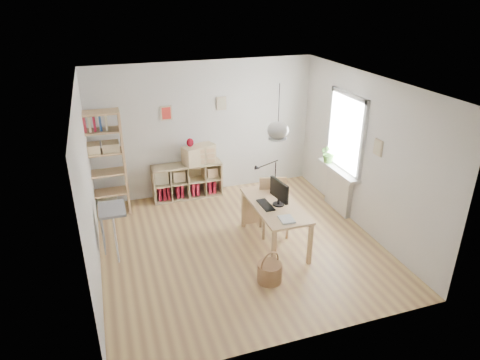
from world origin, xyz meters
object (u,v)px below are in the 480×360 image
object	(u,v)px
tall_bookshelf	(102,161)
desk	(275,209)
chair	(274,203)
drawer_chest	(199,154)
monitor	(279,191)
cube_shelf	(186,183)
storage_chest	(273,205)

from	to	relation	value
tall_bookshelf	desk	bearing A→B (deg)	-37.01
chair	drawer_chest	size ratio (longest dim) A/B	1.50
tall_bookshelf	monitor	xyz separation A→B (m)	(2.63, -1.98, -0.10)
cube_shelf	monitor	world-z (taller)	monitor
monitor	drawer_chest	size ratio (longest dim) A/B	0.75
cube_shelf	monitor	bearing A→B (deg)	-64.76
cube_shelf	storage_chest	bearing A→B (deg)	-40.72
cube_shelf	drawer_chest	world-z (taller)	drawer_chest
tall_bookshelf	chair	xyz separation A→B (m)	(2.73, -1.56, -0.54)
monitor	chair	bearing A→B (deg)	67.90
tall_bookshelf	drawer_chest	bearing A→B (deg)	7.40
cube_shelf	monitor	distance (m)	2.60
drawer_chest	desk	bearing A→B (deg)	-90.56
storage_chest	drawer_chest	size ratio (longest dim) A/B	1.07
desk	chair	bearing A→B (deg)	69.86
chair	storage_chest	distance (m)	0.77
cube_shelf	drawer_chest	bearing A→B (deg)	-8.25
desk	chair	size ratio (longest dim) A/B	1.55
desk	tall_bookshelf	bearing A→B (deg)	142.99
tall_bookshelf	storage_chest	size ratio (longest dim) A/B	2.91
desk	monitor	distance (m)	0.33
chair	monitor	distance (m)	0.62
desk	cube_shelf	bearing A→B (deg)	114.61
storage_chest	monitor	bearing A→B (deg)	-126.07
drawer_chest	cube_shelf	bearing A→B (deg)	152.56
cube_shelf	tall_bookshelf	world-z (taller)	tall_bookshelf
desk	storage_chest	bearing A→B (deg)	68.46
storage_chest	drawer_chest	bearing A→B (deg)	116.51
storage_chest	monitor	distance (m)	1.37
storage_chest	monitor	world-z (taller)	monitor
desk	tall_bookshelf	xyz separation A→B (m)	(-2.59, 1.95, 0.43)
tall_bookshelf	monitor	size ratio (longest dim) A/B	4.14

